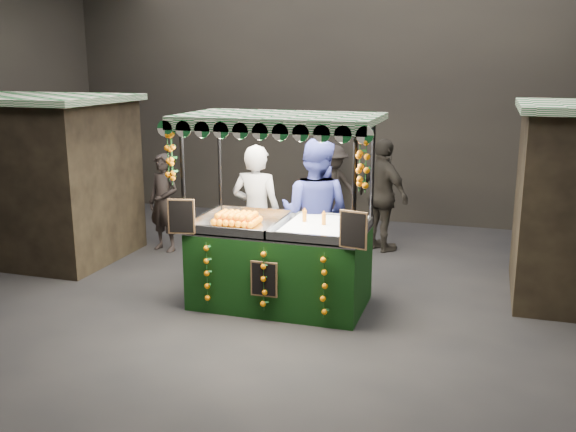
% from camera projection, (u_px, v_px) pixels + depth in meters
% --- Properties ---
extents(ground, '(12.00, 12.00, 0.00)m').
position_uv_depth(ground, '(273.00, 304.00, 8.44)').
color(ground, black).
rests_on(ground, ground).
extents(market_hall, '(12.10, 10.10, 5.05)m').
position_uv_depth(market_hall, '(271.00, 38.00, 7.65)').
color(market_hall, black).
rests_on(market_hall, ground).
extents(neighbour_stall_left, '(3.00, 2.20, 2.60)m').
position_uv_depth(neighbour_stall_left, '(34.00, 176.00, 10.34)').
color(neighbour_stall_left, black).
rests_on(neighbour_stall_left, ground).
extents(juice_stall, '(2.56, 1.50, 2.48)m').
position_uv_depth(juice_stall, '(280.00, 249.00, 8.25)').
color(juice_stall, black).
rests_on(juice_stall, ground).
extents(vendor_grey, '(0.73, 0.48, 1.99)m').
position_uv_depth(vendor_grey, '(257.00, 214.00, 9.14)').
color(vendor_grey, slate).
rests_on(vendor_grey, ground).
extents(vendor_blue, '(1.09, 0.88, 2.10)m').
position_uv_depth(vendor_blue, '(315.00, 214.00, 8.89)').
color(vendor_blue, navy).
rests_on(vendor_blue, ground).
extents(shopper_0, '(0.68, 0.53, 1.64)m').
position_uv_depth(shopper_0, '(164.00, 203.00, 10.70)').
color(shopper_0, black).
rests_on(shopper_0, ground).
extents(shopper_2, '(1.15, 1.04, 1.89)m').
position_uv_depth(shopper_2, '(383.00, 196.00, 10.65)').
color(shopper_2, black).
rests_on(shopper_2, ground).
extents(shopper_3, '(1.15, 1.12, 1.58)m').
position_uv_depth(shopper_3, '(333.00, 186.00, 12.29)').
color(shopper_3, '#2B2523').
rests_on(shopper_3, ground).
extents(shopper_4, '(0.89, 0.77, 1.53)m').
position_uv_depth(shopper_4, '(106.00, 186.00, 12.45)').
color(shopper_4, '#282421').
rests_on(shopper_4, ground).
extents(shopper_5, '(1.14, 1.49, 1.57)m').
position_uv_depth(shopper_5, '(557.00, 226.00, 9.30)').
color(shopper_5, black).
rests_on(shopper_5, ground).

